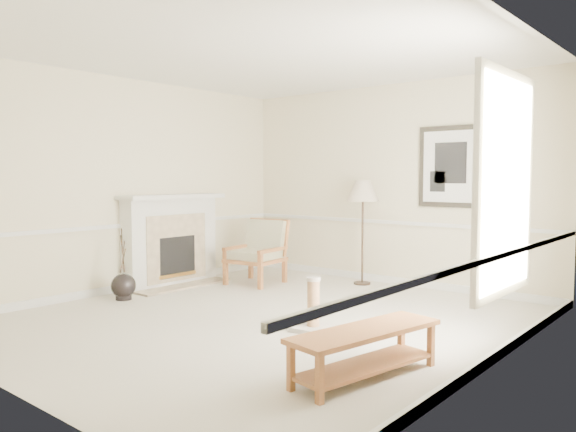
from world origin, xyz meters
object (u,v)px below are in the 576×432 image
(floor_vase, at_px, (123,287))
(floor_lamp, at_px, (363,194))
(armchair, at_px, (259,249))
(bench, at_px, (365,345))
(scratching_post, at_px, (313,314))

(floor_vase, height_order, floor_lamp, floor_lamp)
(floor_vase, height_order, armchair, armchair)
(floor_lamp, height_order, bench, floor_lamp)
(armchair, distance_m, floor_lamp, 1.72)
(armchair, height_order, scratching_post, armchair)
(floor_vase, height_order, scratching_post, floor_vase)
(floor_vase, bearing_deg, armchair, 74.57)
(floor_vase, bearing_deg, floor_lamp, 57.82)
(bench, bearing_deg, scratching_post, 144.10)
(floor_vase, bearing_deg, scratching_post, 8.34)
(scratching_post, bearing_deg, armchair, 144.38)
(floor_lamp, xyz_separation_m, scratching_post, (0.95, -2.43, -1.15))
(armchair, bearing_deg, bench, -42.97)
(armchair, relative_size, floor_lamp, 0.62)
(armchair, bearing_deg, floor_vase, -112.69)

